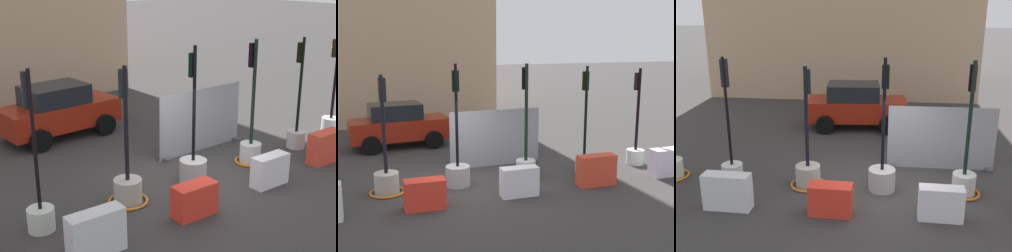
% 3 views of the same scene
% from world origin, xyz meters
% --- Properties ---
extents(ground_plane, '(120.00, 120.00, 0.00)m').
position_xyz_m(ground_plane, '(0.00, 0.00, 0.00)').
color(ground_plane, '#373433').
extents(traffic_light_2, '(0.98, 0.98, 3.32)m').
position_xyz_m(traffic_light_2, '(-2.13, 0.09, 0.51)').
color(traffic_light_2, '#B7B1A3').
rests_on(traffic_light_2, ground_plane).
extents(traffic_light_3, '(0.72, 0.72, 3.57)m').
position_xyz_m(traffic_light_3, '(-0.10, 0.05, 0.55)').
color(traffic_light_3, '#B4B0AE').
rests_on(traffic_light_3, ground_plane).
extents(traffic_light_4, '(0.89, 0.89, 3.54)m').
position_xyz_m(traffic_light_4, '(2.04, 0.01, 0.57)').
color(traffic_light_4, silver).
rests_on(traffic_light_4, ground_plane).
extents(traffic_light_5, '(0.56, 0.56, 3.43)m').
position_xyz_m(traffic_light_5, '(4.07, -0.03, 0.68)').
color(traffic_light_5, silver).
rests_on(traffic_light_5, ground_plane).
extents(traffic_light_6, '(0.60, 0.60, 3.30)m').
position_xyz_m(traffic_light_6, '(6.22, 0.18, 0.67)').
color(traffic_light_6, silver).
rests_on(traffic_light_6, ground_plane).
extents(construction_barrier_2, '(1.05, 0.51, 0.76)m').
position_xyz_m(construction_barrier_2, '(-1.30, -1.37, 0.38)').
color(construction_barrier_2, red).
rests_on(construction_barrier_2, ground_plane).
extents(construction_barrier_3, '(1.05, 0.43, 0.81)m').
position_xyz_m(construction_barrier_3, '(1.28, -1.36, 0.41)').
color(construction_barrier_3, white).
rests_on(construction_barrier_3, ground_plane).
extents(construction_barrier_4, '(1.14, 0.47, 0.91)m').
position_xyz_m(construction_barrier_4, '(3.75, -1.30, 0.46)').
color(construction_barrier_4, '#DC412A').
rests_on(construction_barrier_4, ground_plane).
extents(construction_barrier_5, '(0.99, 0.50, 0.87)m').
position_xyz_m(construction_barrier_5, '(6.28, -1.26, 0.43)').
color(construction_barrier_5, silver).
rests_on(construction_barrier_5, ground_plane).
extents(car_red_compact, '(3.94, 2.21, 1.76)m').
position_xyz_m(car_red_compact, '(-1.21, 5.48, 0.89)').
color(car_red_compact, maroon).
rests_on(car_red_compact, ground_plane).
extents(site_fence_panel, '(3.16, 0.50, 1.93)m').
position_xyz_m(site_fence_panel, '(1.61, 1.65, 0.91)').
color(site_fence_panel, '#92949B').
rests_on(site_fence_panel, ground_plane).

